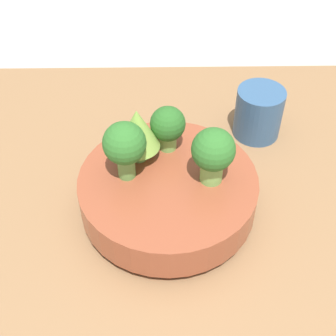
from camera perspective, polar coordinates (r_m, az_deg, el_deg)
name	(u,v)px	position (r m, az deg, el deg)	size (l,w,h in m)	color
ground_plane	(189,247)	(0.69, 2.62, -9.62)	(6.00, 6.00, 0.00)	#ADA89E
table	(190,238)	(0.67, 2.69, -8.51)	(0.95, 0.81, 0.04)	olive
bowl	(168,192)	(0.64, 0.00, -2.97)	(0.24, 0.24, 0.06)	brown
broccoli_floret_back	(168,126)	(0.64, -0.03, 5.17)	(0.05, 0.05, 0.07)	#7AB256
romanesco_piece_far	(137,130)	(0.62, -3.75, 4.65)	(0.06, 0.06, 0.08)	#7AB256
broccoli_floret_left	(125,146)	(0.59, -5.31, 2.75)	(0.06, 0.06, 0.09)	#609347
broccoli_floret_right	(213,153)	(0.59, 5.52, 1.88)	(0.06, 0.06, 0.08)	#7AB256
cup	(259,113)	(0.78, 10.98, 6.63)	(0.08, 0.08, 0.08)	#33567F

